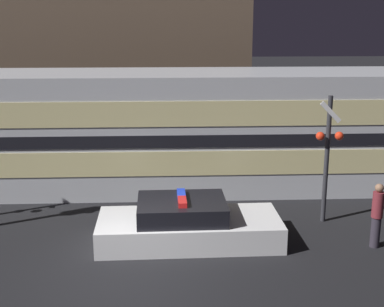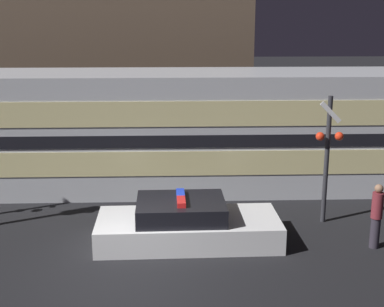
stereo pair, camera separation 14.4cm
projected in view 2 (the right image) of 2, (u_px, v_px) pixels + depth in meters
ground_plane at (127, 275)px, 11.52m from camera, size 120.00×120.00×0.00m
train at (195, 130)px, 17.06m from camera, size 21.58×3.12×3.70m
police_car at (187, 225)px, 13.08m from camera, size 4.48×1.95×1.21m
pedestrian at (376, 215)px, 12.66m from camera, size 0.27×0.27×1.59m
crossing_signal_near at (328, 152)px, 13.95m from camera, size 0.72×0.31×3.42m
building_left at (117, 55)px, 24.98m from camera, size 11.96×6.44×7.19m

